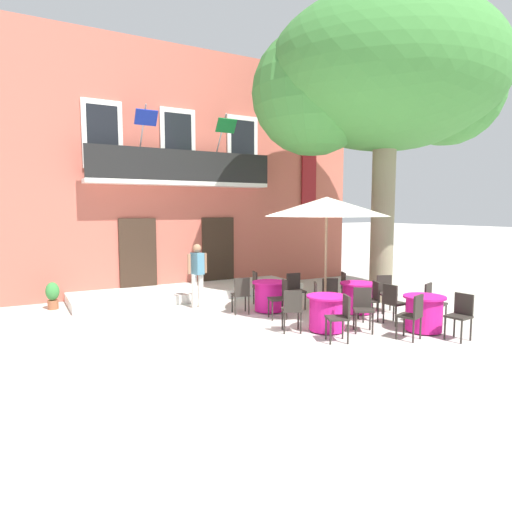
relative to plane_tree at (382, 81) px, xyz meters
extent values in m
plane|color=beige|center=(-4.03, -0.91, -5.98)|extent=(120.00, 120.00, 0.00)
cube|color=#BC5B4C|center=(-4.36, 6.09, -2.23)|extent=(13.00, 4.00, 7.50)
cube|color=#332319|center=(-5.66, 4.06, -4.83)|extent=(1.10, 0.08, 2.30)
cube|color=#332319|center=(-3.06, 4.06, -4.83)|extent=(1.10, 0.08, 2.30)
cube|color=silver|center=(-6.56, 4.05, -1.33)|extent=(1.10, 0.08, 1.90)
cube|color=black|center=(-6.56, 4.02, -1.33)|extent=(0.84, 0.04, 1.60)
cube|color=silver|center=(-4.36, 4.05, -1.33)|extent=(1.10, 0.08, 1.90)
cube|color=black|center=(-4.36, 4.02, -1.33)|extent=(0.84, 0.04, 1.60)
cube|color=silver|center=(-2.16, 4.05, -1.33)|extent=(1.10, 0.08, 1.90)
cube|color=black|center=(-2.16, 4.02, -1.33)|extent=(0.84, 0.04, 1.60)
cube|color=silver|center=(-4.36, 3.76, -2.64)|extent=(5.60, 0.65, 0.12)
cube|color=black|center=(-4.36, 3.47, -2.13)|extent=(5.60, 0.06, 0.90)
cylinder|color=#B2B2B7|center=(-5.56, 3.59, -1.23)|extent=(0.04, 0.95, 1.33)
cube|color=#192D9E|center=(-5.56, 3.14, -0.93)|extent=(0.60, 0.29, 0.38)
cylinder|color=#B2B2B7|center=(-3.16, 3.59, -1.23)|extent=(0.04, 0.95, 1.33)
cube|color=#146B2D|center=(-3.16, 3.14, -0.93)|extent=(0.60, 0.29, 0.38)
cylinder|color=#47423D|center=(-6.66, 3.79, -2.46)|extent=(0.28, 0.28, 0.25)
ellipsoid|color=#38843D|center=(-6.66, 3.79, -2.18)|extent=(0.37, 0.37, 0.31)
cylinder|color=#47423D|center=(-5.12, 3.79, -2.47)|extent=(0.29, 0.29, 0.23)
ellipsoid|color=#2D7533|center=(-5.12, 3.79, -2.16)|extent=(0.38, 0.38, 0.38)
cylinder|color=slate|center=(-3.59, 3.79, -2.41)|extent=(0.25, 0.25, 0.33)
ellipsoid|color=#38843D|center=(-3.59, 3.79, -2.11)|extent=(0.32, 0.32, 0.27)
cylinder|color=#995638|center=(-2.06, 3.79, -2.43)|extent=(0.25, 0.25, 0.29)
ellipsoid|color=#4C8E38|center=(-2.06, 3.79, -2.10)|extent=(0.33, 0.33, 0.38)
cube|color=maroon|center=(0.52, 4.03, -1.85)|extent=(0.60, 0.06, 2.80)
cube|color=silver|center=(-4.36, 3.12, -5.85)|extent=(6.74, 1.93, 0.25)
cylinder|color=#7F755B|center=(0.10, -0.06, -3.82)|extent=(0.63, 0.63, 4.32)
ellipsoid|color=#3D7F38|center=(0.10, -0.06, 0.15)|extent=(6.57, 5.91, 3.94)
sphere|color=#3D7F38|center=(-1.71, 0.77, -0.34)|extent=(3.29, 3.29, 3.29)
sphere|color=#3D7F38|center=(1.74, -0.71, -0.18)|extent=(2.96, 2.96, 2.96)
cylinder|color=#DB1984|center=(-1.50, -0.90, -5.61)|extent=(0.74, 0.74, 0.68)
cylinder|color=#DB1984|center=(-1.50, -0.90, -5.24)|extent=(0.86, 0.86, 0.04)
cylinder|color=#2D2823|center=(-1.50, -0.90, -5.96)|extent=(0.44, 0.44, 0.03)
cylinder|color=#2D2823|center=(-0.93, -0.15, -5.75)|extent=(0.04, 0.04, 0.45)
cylinder|color=#2D2823|center=(-1.09, -0.46, -5.75)|extent=(0.04, 0.04, 0.45)
cylinder|color=#2D2823|center=(-1.24, 0.00, -5.75)|extent=(0.04, 0.04, 0.45)
cylinder|color=#2D2823|center=(-1.39, -0.30, -5.75)|extent=(0.04, 0.04, 0.45)
cube|color=#2D2823|center=(-1.16, -0.23, -5.51)|extent=(0.54, 0.54, 0.04)
cube|color=#2D2823|center=(-1.32, -0.15, -5.28)|extent=(0.21, 0.36, 0.42)
cylinder|color=#2D2823|center=(-2.28, -0.38, -5.75)|extent=(0.04, 0.04, 0.45)
cylinder|color=#2D2823|center=(-1.97, -0.52, -5.75)|extent=(0.04, 0.04, 0.45)
cylinder|color=#2D2823|center=(-2.41, -0.70, -5.75)|extent=(0.04, 0.04, 0.45)
cylinder|color=#2D2823|center=(-2.10, -0.83, -5.75)|extent=(0.04, 0.04, 0.45)
cube|color=#2D2823|center=(-2.19, -0.61, -5.51)|extent=(0.52, 0.52, 0.04)
cube|color=#2D2823|center=(-2.26, -0.77, -5.28)|extent=(0.37, 0.18, 0.42)
cylinder|color=#2D2823|center=(-2.01, -1.68, -5.75)|extent=(0.04, 0.04, 0.45)
cylinder|color=#2D2823|center=(-1.88, -1.36, -5.75)|extent=(0.04, 0.04, 0.45)
cylinder|color=#2D2823|center=(-1.70, -1.81, -5.75)|extent=(0.04, 0.04, 0.45)
cylinder|color=#2D2823|center=(-1.57, -1.50, -5.75)|extent=(0.04, 0.04, 0.45)
cube|color=#2D2823|center=(-1.79, -1.59, -5.51)|extent=(0.52, 0.52, 0.04)
cube|color=#2D2823|center=(-1.63, -1.66, -5.28)|extent=(0.19, 0.37, 0.42)
cylinder|color=#2D2823|center=(-0.72, -1.41, -5.75)|extent=(0.04, 0.04, 0.45)
cylinder|color=#2D2823|center=(-1.03, -1.28, -5.75)|extent=(0.04, 0.04, 0.45)
cylinder|color=#2D2823|center=(-0.58, -1.10, -5.75)|extent=(0.04, 0.04, 0.45)
cylinder|color=#2D2823|center=(-0.90, -0.96, -5.75)|extent=(0.04, 0.04, 0.45)
cube|color=#2D2823|center=(-0.81, -1.19, -5.51)|extent=(0.52, 0.52, 0.04)
cube|color=#2D2823|center=(-0.74, -1.02, -5.28)|extent=(0.37, 0.18, 0.42)
cylinder|color=#DB1984|center=(-3.18, -1.84, -5.61)|extent=(0.74, 0.74, 0.68)
cylinder|color=#DB1984|center=(-3.18, -1.84, -5.24)|extent=(0.86, 0.86, 0.04)
cylinder|color=#2D2823|center=(-3.18, -1.84, -5.96)|extent=(0.44, 0.44, 0.03)
cylinder|color=#2D2823|center=(-3.94, -1.30, -5.75)|extent=(0.04, 0.04, 0.45)
cylinder|color=#2D2823|center=(-3.63, -1.44, -5.75)|extent=(0.04, 0.04, 0.45)
cylinder|color=#2D2823|center=(-4.09, -1.60, -5.75)|extent=(0.04, 0.04, 0.45)
cylinder|color=#2D2823|center=(-3.78, -1.75, -5.75)|extent=(0.04, 0.04, 0.45)
cube|color=#2D2823|center=(-3.86, -1.52, -5.51)|extent=(0.53, 0.53, 0.04)
cube|color=#2D2823|center=(-3.94, -1.68, -5.28)|extent=(0.36, 0.20, 0.42)
cylinder|color=#2D2823|center=(-3.70, -2.62, -5.75)|extent=(0.04, 0.04, 0.45)
cylinder|color=#2D2823|center=(-3.57, -2.31, -5.75)|extent=(0.04, 0.04, 0.45)
cylinder|color=#2D2823|center=(-3.39, -2.75, -5.75)|extent=(0.04, 0.04, 0.45)
cylinder|color=#2D2823|center=(-3.25, -2.44, -5.75)|extent=(0.04, 0.04, 0.45)
cube|color=#2D2823|center=(-3.48, -2.53, -5.51)|extent=(0.53, 0.53, 0.04)
cube|color=#2D2823|center=(-3.31, -2.60, -5.28)|extent=(0.19, 0.37, 0.42)
cylinder|color=#2D2823|center=(-2.52, -2.50, -5.75)|extent=(0.04, 0.04, 0.45)
cylinder|color=#2D2823|center=(-2.80, -2.31, -5.75)|extent=(0.04, 0.04, 0.45)
cylinder|color=#2D2823|center=(-2.33, -2.22, -5.75)|extent=(0.04, 0.04, 0.45)
cylinder|color=#2D2823|center=(-2.61, -2.03, -5.75)|extent=(0.04, 0.04, 0.45)
cube|color=#2D2823|center=(-2.56, -2.27, -5.51)|extent=(0.56, 0.56, 0.04)
cube|color=#2D2823|center=(-2.46, -2.12, -5.28)|extent=(0.34, 0.25, 0.42)
cylinder|color=#2D2823|center=(-2.56, -1.15, -5.75)|extent=(0.04, 0.04, 0.45)
cylinder|color=#2D2823|center=(-2.73, -1.44, -5.75)|extent=(0.04, 0.04, 0.45)
cylinder|color=#2D2823|center=(-2.85, -0.97, -5.75)|extent=(0.04, 0.04, 0.45)
cylinder|color=#2D2823|center=(-3.02, -1.26, -5.75)|extent=(0.04, 0.04, 0.45)
cube|color=#2D2823|center=(-2.79, -1.20, -5.51)|extent=(0.55, 0.55, 0.04)
cube|color=#2D2823|center=(-2.94, -1.11, -5.28)|extent=(0.23, 0.35, 0.42)
cylinder|color=#DB1984|center=(-1.42, -2.85, -5.61)|extent=(0.74, 0.74, 0.68)
cylinder|color=#DB1984|center=(-1.42, -2.85, -5.24)|extent=(0.86, 0.86, 0.04)
cylinder|color=#2D2823|center=(-1.42, -2.85, -5.96)|extent=(0.44, 0.44, 0.03)
cylinder|color=#2D2823|center=(-2.35, -2.98, -5.75)|extent=(0.04, 0.04, 0.45)
cylinder|color=#2D2823|center=(-2.02, -2.87, -5.75)|extent=(0.04, 0.04, 0.45)
cylinder|color=#2D2823|center=(-2.24, -3.30, -5.75)|extent=(0.04, 0.04, 0.45)
cylinder|color=#2D2823|center=(-1.92, -3.20, -5.75)|extent=(0.04, 0.04, 0.45)
cube|color=#2D2823|center=(-2.13, -3.09, -5.51)|extent=(0.51, 0.51, 0.04)
cube|color=#2D2823|center=(-2.08, -3.26, -5.28)|extent=(0.37, 0.16, 0.42)
cylinder|color=#2D2823|center=(-1.48, -3.78, -5.75)|extent=(0.04, 0.04, 0.45)
cylinder|color=#2D2823|center=(-1.52, -3.45, -5.75)|extent=(0.04, 0.04, 0.45)
cylinder|color=#2D2823|center=(-1.14, -3.74, -5.75)|extent=(0.04, 0.04, 0.45)
cylinder|color=#2D2823|center=(-1.18, -3.41, -5.75)|extent=(0.04, 0.04, 0.45)
cube|color=#2D2823|center=(-1.33, -3.59, -5.51)|extent=(0.44, 0.44, 0.04)
cube|color=#2D2823|center=(-1.15, -3.57, -5.28)|extent=(0.09, 0.38, 0.42)
cylinder|color=#2D2823|center=(-0.50, -2.68, -5.75)|extent=(0.04, 0.04, 0.45)
cylinder|color=#2D2823|center=(-0.82, -2.80, -5.75)|extent=(0.04, 0.04, 0.45)
cylinder|color=#2D2823|center=(-0.62, -2.36, -5.75)|extent=(0.04, 0.04, 0.45)
cylinder|color=#2D2823|center=(-0.94, -2.48, -5.75)|extent=(0.04, 0.04, 0.45)
cube|color=#2D2823|center=(-0.72, -2.58, -5.51)|extent=(0.52, 0.52, 0.04)
cube|color=#2D2823|center=(-0.79, -2.41, -5.28)|extent=(0.37, 0.17, 0.42)
cylinder|color=#2D2823|center=(-1.32, -1.92, -5.75)|extent=(0.04, 0.04, 0.45)
cylinder|color=#2D2823|center=(-1.30, -2.26, -5.75)|extent=(0.04, 0.04, 0.45)
cylinder|color=#2D2823|center=(-1.66, -1.95, -5.75)|extent=(0.04, 0.04, 0.45)
cylinder|color=#2D2823|center=(-1.63, -2.28, -5.75)|extent=(0.04, 0.04, 0.45)
cube|color=#2D2823|center=(-1.48, -2.10, -5.51)|extent=(0.43, 0.43, 0.04)
cube|color=#2D2823|center=(-1.66, -2.12, -5.28)|extent=(0.07, 0.38, 0.42)
cylinder|color=#DB1984|center=(-3.32, 0.30, -5.61)|extent=(0.74, 0.74, 0.68)
cylinder|color=#DB1984|center=(-3.32, 0.30, -5.24)|extent=(0.86, 0.86, 0.04)
cylinder|color=#2D2823|center=(-3.32, 0.30, -5.96)|extent=(0.44, 0.44, 0.03)
cylinder|color=#2D2823|center=(-2.44, 0.00, -5.75)|extent=(0.04, 0.04, 0.45)
cylinder|color=#2D2823|center=(-2.77, 0.05, -5.75)|extent=(0.04, 0.04, 0.45)
cylinder|color=#2D2823|center=(-2.39, 0.34, -5.75)|extent=(0.04, 0.04, 0.45)
cylinder|color=#2D2823|center=(-2.72, 0.39, -5.75)|extent=(0.04, 0.04, 0.45)
cube|color=#2D2823|center=(-2.58, 0.19, -5.51)|extent=(0.45, 0.45, 0.04)
cube|color=#2D2823|center=(-2.55, 0.37, -5.28)|extent=(0.38, 0.09, 0.42)
cylinder|color=#2D2823|center=(-2.93, 1.15, -5.75)|extent=(0.04, 0.04, 0.45)
cylinder|color=#2D2823|center=(-3.02, 0.82, -5.75)|extent=(0.04, 0.04, 0.45)
cylinder|color=#2D2823|center=(-3.26, 1.24, -5.75)|extent=(0.04, 0.04, 0.45)
cylinder|color=#2D2823|center=(-3.35, 0.91, -5.75)|extent=(0.04, 0.04, 0.45)
cube|color=#2D2823|center=(-3.14, 1.03, -5.51)|extent=(0.49, 0.49, 0.04)
cube|color=#2D2823|center=(-3.31, 1.07, -5.28)|extent=(0.13, 0.38, 0.42)
cylinder|color=#2D2823|center=(-4.18, 0.67, -5.75)|extent=(0.04, 0.04, 0.45)
cylinder|color=#2D2823|center=(-3.85, 0.60, -5.75)|extent=(0.04, 0.04, 0.45)
cylinder|color=#2D2823|center=(-4.26, 0.34, -5.75)|extent=(0.04, 0.04, 0.45)
cylinder|color=#2D2823|center=(-3.93, 0.26, -5.75)|extent=(0.04, 0.04, 0.45)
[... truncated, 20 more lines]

